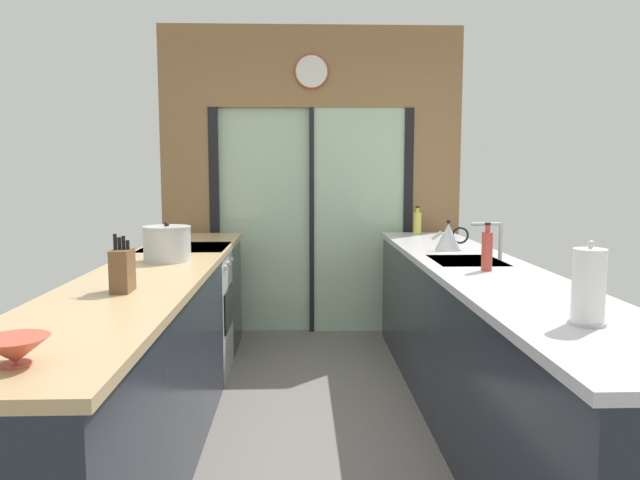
% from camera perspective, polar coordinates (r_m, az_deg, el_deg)
% --- Properties ---
extents(ground_plane, '(5.04, 7.60, 0.02)m').
position_cam_1_polar(ground_plane, '(3.87, -0.20, -15.64)').
color(ground_plane, slate).
extents(back_wall_unit, '(2.64, 0.12, 2.70)m').
position_cam_1_polar(back_wall_unit, '(5.38, -0.80, 7.34)').
color(back_wall_unit, olive).
rests_on(back_wall_unit, ground_plane).
extents(left_counter_run, '(0.62, 3.80, 0.92)m').
position_cam_1_polar(left_counter_run, '(3.36, -15.94, -10.77)').
color(left_counter_run, '#1E232D').
rests_on(left_counter_run, ground_plane).
extents(right_counter_run, '(0.62, 3.80, 0.92)m').
position_cam_1_polar(right_counter_run, '(3.58, 14.90, -9.71)').
color(right_counter_run, '#1E232D').
rests_on(right_counter_run, ground_plane).
extents(sink_faucet, '(0.19, 0.02, 0.23)m').
position_cam_1_polar(sink_faucet, '(3.74, 16.19, 0.51)').
color(sink_faucet, '#B7BABC').
rests_on(sink_faucet, right_counter_run).
extents(oven_range, '(0.60, 0.60, 0.92)m').
position_cam_1_polar(oven_range, '(4.42, -12.41, -6.62)').
color(oven_range, '#B7BABC').
rests_on(oven_range, ground_plane).
extents(mixing_bowl, '(0.18, 0.18, 0.08)m').
position_cam_1_polar(mixing_bowl, '(1.88, -26.84, -9.30)').
color(mixing_bowl, '#BC4C38').
rests_on(mixing_bowl, left_counter_run).
extents(knife_block, '(0.08, 0.14, 0.26)m').
position_cam_1_polar(knife_block, '(2.80, -18.17, -2.70)').
color(knife_block, brown).
rests_on(knife_block, left_counter_run).
extents(stock_pot, '(0.28, 0.28, 0.23)m').
position_cam_1_polar(stock_pot, '(3.67, -14.24, -0.33)').
color(stock_pot, '#B7BABC').
rests_on(stock_pot, left_counter_run).
extents(kettle, '(0.26, 0.17, 0.21)m').
position_cam_1_polar(kettle, '(4.14, 12.04, 0.31)').
color(kettle, '#B7BABC').
rests_on(kettle, right_counter_run).
extents(soap_bottle_near, '(0.06, 0.06, 0.26)m').
position_cam_1_polar(soap_bottle_near, '(3.33, 15.50, -0.94)').
color(soap_bottle_near, '#B23D2D').
rests_on(soap_bottle_near, right_counter_run).
extents(soap_bottle_far, '(0.07, 0.07, 0.23)m').
position_cam_1_polar(soap_bottle_far, '(5.17, 9.19, 1.67)').
color(soap_bottle_far, '#D1CC4C').
rests_on(soap_bottle_far, right_counter_run).
extents(paper_towel_roll, '(0.13, 0.13, 0.29)m').
position_cam_1_polar(paper_towel_roll, '(2.29, 24.04, -4.09)').
color(paper_towel_roll, '#B7BABC').
rests_on(paper_towel_roll, right_counter_run).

